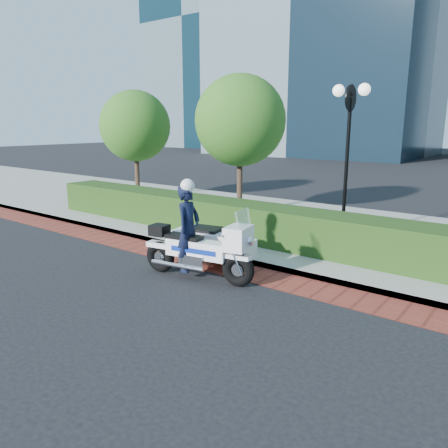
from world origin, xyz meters
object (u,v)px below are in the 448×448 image
Objects in this scene: police_motorcycle at (202,241)px; lamppost at (348,138)px; tree_a at (135,126)px; tree_b at (240,121)px.

lamppost is at bearing 60.36° from police_motorcycle.
tree_b reaches higher than tree_a.
lamppost is 0.86× the size of tree_b.
tree_a is 0.94× the size of tree_b.
tree_b is (5.50, 0.00, 0.21)m from tree_a.
tree_b is at bearing 163.89° from lamppost.
police_motorcycle is (2.94, -5.61, -2.68)m from tree_b.
tree_b reaches higher than lamppost.
police_motorcycle is at bearing -109.93° from lamppost.
tree_b reaches higher than police_motorcycle.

